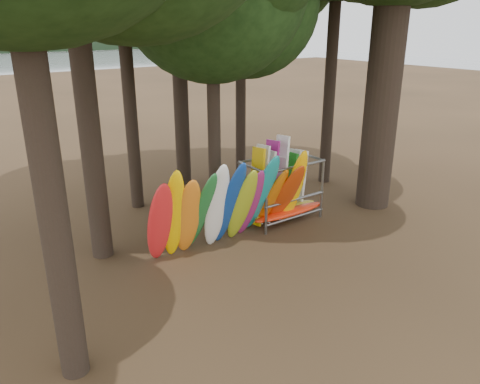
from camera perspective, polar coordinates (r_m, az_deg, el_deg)
ground at (r=15.13m, az=5.58°, el=-6.03°), size 120.00×120.00×0.00m
kayak_row at (r=14.36m, az=-0.80°, el=-1.54°), size 5.64×1.99×3.03m
storage_rack at (r=16.48m, az=4.94°, el=0.06°), size 3.13×1.57×2.91m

